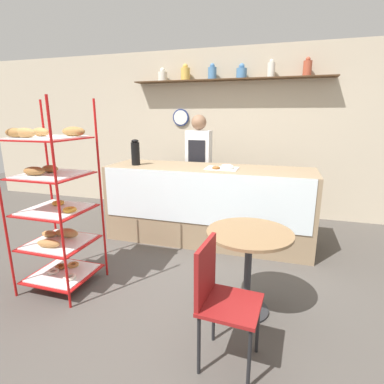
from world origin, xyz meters
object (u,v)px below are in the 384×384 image
object	(u,v)px
cafe_chair	(218,292)
coffee_carafe	(135,152)
donut_tray_counter	(224,167)
pastry_rack	(55,202)
cafe_table	(249,252)
person_worker	(199,165)

from	to	relation	value
cafe_chair	coffee_carafe	distance (m)	2.53
cafe_chair	donut_tray_counter	xyz separation A→B (m)	(-0.36, 1.93, 0.49)
coffee_carafe	donut_tray_counter	size ratio (longest dim) A/B	0.86
donut_tray_counter	coffee_carafe	bearing A→B (deg)	-178.32
coffee_carafe	donut_tray_counter	world-z (taller)	coffee_carafe
pastry_rack	cafe_chair	size ratio (longest dim) A/B	2.09
cafe_table	donut_tray_counter	distance (m)	1.49
cafe_table	cafe_chair	size ratio (longest dim) A/B	0.85
person_worker	donut_tray_counter	size ratio (longest dim) A/B	4.18
cafe_table	coffee_carafe	bearing A→B (deg)	142.31
pastry_rack	cafe_chair	bearing A→B (deg)	-15.88
pastry_rack	cafe_chair	distance (m)	1.77
cafe_chair	coffee_carafe	size ratio (longest dim) A/B	2.51
donut_tray_counter	cafe_chair	bearing A→B (deg)	-79.54
cafe_table	cafe_chair	distance (m)	0.61
person_worker	cafe_table	size ratio (longest dim) A/B	2.27
pastry_rack	person_worker	bearing A→B (deg)	69.75
cafe_chair	donut_tray_counter	bearing A→B (deg)	14.45
cafe_table	coffee_carafe	size ratio (longest dim) A/B	2.14
person_worker	cafe_table	xyz separation A→B (m)	(1.00, -2.02, -0.37)
person_worker	cafe_chair	distance (m)	2.79
person_worker	coffee_carafe	xyz separation A→B (m)	(-0.67, -0.73, 0.24)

